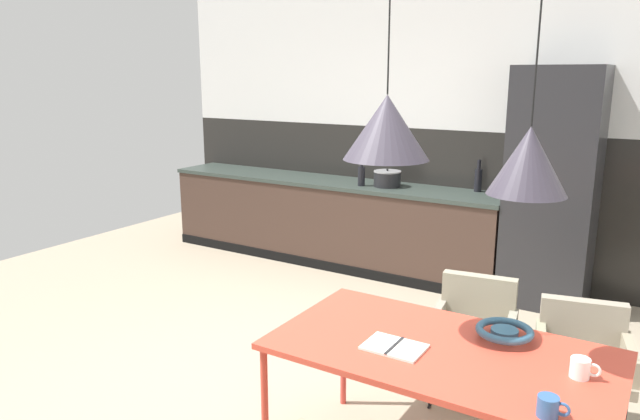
{
  "coord_description": "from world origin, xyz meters",
  "views": [
    {
      "loc": [
        1.79,
        -2.75,
        1.98
      ],
      "look_at": [
        -0.39,
        0.77,
        1.02
      ],
      "focal_mm": 32.94,
      "sensor_mm": 36.0,
      "label": 1
    }
  ],
  "objects": [
    {
      "name": "bottle_vinegar_dark",
      "position": [
        0.19,
        2.7,
        1.01
      ],
      "size": [
        0.07,
        0.07,
        0.31
      ],
      "color": "black",
      "rests_on": "kitchen_counter"
    },
    {
      "name": "mug_short_terracotta",
      "position": [
        1.48,
        -0.63,
        0.77
      ],
      "size": [
        0.12,
        0.08,
        0.08
      ],
      "color": "#335B93",
      "rests_on": "dining_table"
    },
    {
      "name": "armchair_facing_counter",
      "position": [
        1.46,
        0.53,
        0.5
      ],
      "size": [
        0.57,
        0.56,
        0.75
      ],
      "rotation": [
        0.0,
        0.0,
        3.36
      ],
      "color": "gray",
      "rests_on": "ground"
    },
    {
      "name": "back_wall_splashback_dark",
      "position": [
        0.0,
        2.84,
        0.73
      ],
      "size": [
        6.74,
        0.12,
        1.45
      ],
      "primitive_type": "cube",
      "color": "black",
      "rests_on": "ground"
    },
    {
      "name": "pendant_lamp_over_table_far",
      "position": [
        1.26,
        -0.26,
        1.64
      ],
      "size": [
        0.33,
        0.33,
        1.36
      ],
      "color": "black"
    },
    {
      "name": "refrigerator_column",
      "position": [
        0.89,
        2.48,
        1.03
      ],
      "size": [
        0.71,
        0.6,
        2.06
      ],
      "primitive_type": "cube",
      "color": "#232326",
      "rests_on": "ground"
    },
    {
      "name": "armchair_corner_seat",
      "position": [
        0.83,
        0.62,
        0.48
      ],
      "size": [
        0.54,
        0.53,
        0.75
      ],
      "rotation": [
        0.0,
        0.0,
        3.28
      ],
      "color": "gray",
      "rests_on": "ground"
    },
    {
      "name": "mug_white_ceramic",
      "position": [
        1.54,
        -0.26,
        0.77
      ],
      "size": [
        0.12,
        0.08,
        0.09
      ],
      "color": "white",
      "rests_on": "dining_table"
    },
    {
      "name": "back_wall_panel_upper",
      "position": [
        0.0,
        2.84,
        2.18
      ],
      "size": [
        6.74,
        0.12,
        1.45
      ],
      "primitive_type": "cube",
      "color": "silver",
      "rests_on": "back_wall_splashback_dark"
    },
    {
      "name": "pendant_lamp_over_table_near",
      "position": [
        0.63,
        -0.29,
        1.75
      ],
      "size": [
        0.4,
        0.4,
        1.26
      ],
      "color": "black"
    },
    {
      "name": "fruit_bowl",
      "position": [
        1.17,
        -0.05,
        0.77
      ],
      "size": [
        0.27,
        0.27,
        0.06
      ],
      "color": "#33607F",
      "rests_on": "dining_table"
    },
    {
      "name": "cooking_pot",
      "position": [
        -0.66,
        2.48,
        0.97
      ],
      "size": [
        0.27,
        0.27,
        0.18
      ],
      "color": "black",
      "rests_on": "kitchen_counter"
    },
    {
      "name": "open_book",
      "position": [
        0.76,
        -0.42,
        0.74
      ],
      "size": [
        0.28,
        0.2,
        0.02
      ],
      "color": "white",
      "rests_on": "dining_table"
    },
    {
      "name": "dining_table",
      "position": [
        0.94,
        -0.3,
        0.69
      ],
      "size": [
        1.58,
        0.87,
        0.73
      ],
      "color": "#D14431",
      "rests_on": "ground"
    },
    {
      "name": "ground_plane",
      "position": [
        0.0,
        0.0,
        0.0
      ],
      "size": [
        8.76,
        8.76,
        0.0
      ],
      "primitive_type": "plane",
      "color": "tan"
    },
    {
      "name": "bottle_oil_tall",
      "position": [
        -0.89,
        2.37,
        0.99
      ],
      "size": [
        0.07,
        0.07,
        0.25
      ],
      "color": "black",
      "rests_on": "kitchen_counter"
    },
    {
      "name": "kitchen_counter",
      "position": [
        -1.35,
        2.48,
        0.45
      ],
      "size": [
        3.76,
        0.63,
        0.89
      ],
      "color": "#3F2C24",
      "rests_on": "ground"
    }
  ]
}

